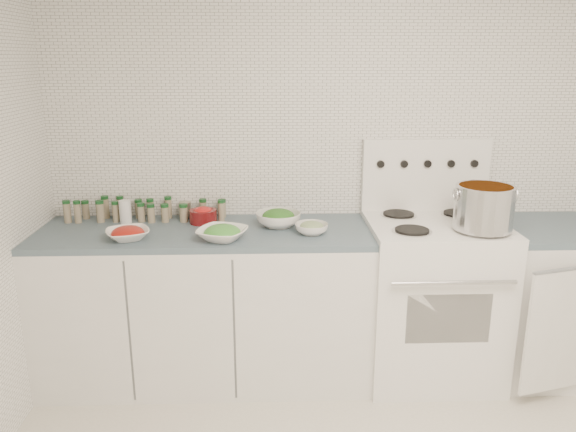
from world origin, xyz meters
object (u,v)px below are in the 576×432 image
(stock_pot, at_px, (484,206))
(bowl_snowpea, at_px, (222,233))
(stove, at_px, (431,294))
(bowl_tomato, at_px, (128,234))

(stock_pot, height_order, bowl_snowpea, stock_pot)
(stove, xyz_separation_m, bowl_tomato, (-1.69, -0.15, 0.44))
(bowl_tomato, relative_size, bowl_snowpea, 0.88)
(bowl_tomato, bearing_deg, stove, 5.10)
(bowl_snowpea, bearing_deg, stove, 8.37)
(stove, distance_m, bowl_tomato, 1.75)
(stove, bearing_deg, bowl_tomato, -174.90)
(stove, height_order, stock_pot, stove)
(stock_pot, height_order, bowl_tomato, stock_pot)
(stock_pot, relative_size, bowl_snowpea, 1.00)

